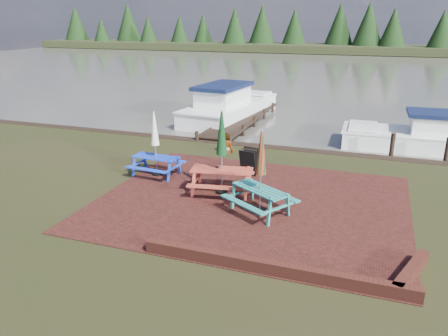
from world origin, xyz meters
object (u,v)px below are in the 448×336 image
object	(u,v)px
picnic_table_teal	(260,185)
boat_jetty	(229,108)
picnic_table_blue	(156,154)
boat_near	(428,138)
person	(226,133)
chalkboard	(249,162)
jetty	(242,119)
picnic_table_red	(222,165)

from	to	relation	value
picnic_table_teal	boat_jetty	bearing A→B (deg)	144.64
picnic_table_teal	picnic_table_blue	world-z (taller)	picnic_table_teal
boat_near	person	bearing A→B (deg)	114.62
boat_near	picnic_table_teal	bearing A→B (deg)	149.66
picnic_table_blue	boat_jetty	size ratio (longest dim) A/B	0.28
chalkboard	boat_jetty	xyz separation A→B (m)	(-3.84, 9.10, -0.01)
picnic_table_teal	chalkboard	distance (m)	3.15
picnic_table_teal	jetty	distance (m)	11.59
picnic_table_blue	chalkboard	bearing A→B (deg)	23.85
chalkboard	person	size ratio (longest dim) A/B	0.58
boat_jetty	chalkboard	bearing A→B (deg)	-60.16
picnic_table_blue	jetty	size ratio (longest dim) A/B	0.25
jetty	boat_near	size ratio (longest dim) A/B	1.32
chalkboard	person	bearing A→B (deg)	134.95
picnic_table_teal	boat_near	world-z (taller)	picnic_table_teal
picnic_table_red	jetty	xyz separation A→B (m)	(-2.42, 9.89, -0.81)
jetty	person	xyz separation A→B (m)	(1.10, -5.64, 0.70)
boat_near	chalkboard	bearing A→B (deg)	133.45
chalkboard	person	xyz separation A→B (m)	(-1.64, 2.35, 0.32)
jetty	boat_near	distance (m)	9.17
chalkboard	picnic_table_blue	bearing A→B (deg)	-150.21
boat_jetty	picnic_table_red	bearing A→B (deg)	-65.29
chalkboard	jetty	bearing A→B (deg)	118.85
picnic_table_blue	boat_jetty	distance (m)	10.24
boat_near	person	world-z (taller)	person
picnic_table_red	jetty	size ratio (longest dim) A/B	0.29
picnic_table_blue	person	bearing A→B (deg)	71.93
boat_jetty	jetty	bearing A→B (deg)	-38.40
chalkboard	boat_jetty	bearing A→B (deg)	122.80
jetty	picnic_table_red	bearing A→B (deg)	-76.25
boat_jetty	picnic_table_blue	bearing A→B (deg)	-78.55
picnic_table_blue	jetty	distance (m)	9.12
jetty	boat_jetty	size ratio (longest dim) A/B	1.12
chalkboard	person	world-z (taller)	person
picnic_table_blue	person	world-z (taller)	picnic_table_blue
picnic_table_red	chalkboard	xyz separation A→B (m)	(0.32, 1.90, -0.43)
chalkboard	boat_near	xyz separation A→B (m)	(6.24, 6.15, -0.13)
picnic_table_red	picnic_table_blue	size ratio (longest dim) A/B	1.16
picnic_table_red	boat_near	world-z (taller)	picnic_table_red
picnic_table_blue	boat_near	distance (m)	11.78
picnic_table_teal	boat_jetty	distance (m)	13.02
picnic_table_red	person	xyz separation A→B (m)	(-1.32, 4.24, -0.11)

